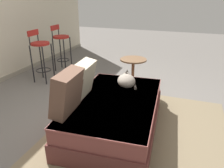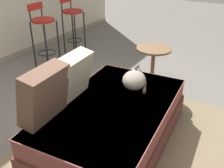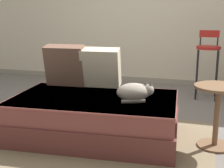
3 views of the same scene
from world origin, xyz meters
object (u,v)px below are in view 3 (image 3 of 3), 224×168
(throw_pillow_corner, at_px, (66,65))
(cat, at_px, (135,92))
(side_table, at_px, (217,108))
(throw_pillow_middle, at_px, (101,68))
(couch, at_px, (95,116))
(bar_stool_near_window, at_px, (208,57))

(throw_pillow_corner, relative_size, cat, 1.21)
(side_table, bearing_deg, throw_pillow_middle, 166.02)
(throw_pillow_corner, bearing_deg, couch, -37.43)
(couch, bearing_deg, throw_pillow_middle, 100.25)
(couch, height_order, cat, cat)
(throw_pillow_middle, relative_size, bar_stool_near_window, 0.46)
(couch, bearing_deg, throw_pillow_corner, 142.57)
(cat, distance_m, side_table, 0.77)
(throw_pillow_corner, distance_m, cat, 0.98)
(couch, bearing_deg, bar_stool_near_window, 60.36)
(cat, bearing_deg, side_table, 8.05)
(bar_stool_near_window, height_order, side_table, bar_stool_near_window)
(cat, relative_size, bar_stool_near_window, 0.40)
(throw_pillow_middle, xyz_separation_m, bar_stool_near_window, (1.13, 1.46, -0.04))
(couch, distance_m, throw_pillow_middle, 0.59)
(couch, relative_size, throw_pillow_middle, 3.81)
(throw_pillow_corner, xyz_separation_m, cat, (0.89, -0.38, -0.15))
(throw_pillow_corner, relative_size, side_table, 0.79)
(couch, distance_m, throw_pillow_corner, 0.75)
(cat, xyz_separation_m, side_table, (0.75, 0.11, -0.12))
(throw_pillow_middle, bearing_deg, throw_pillow_corner, -175.54)
(cat, bearing_deg, throw_pillow_corner, 156.76)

